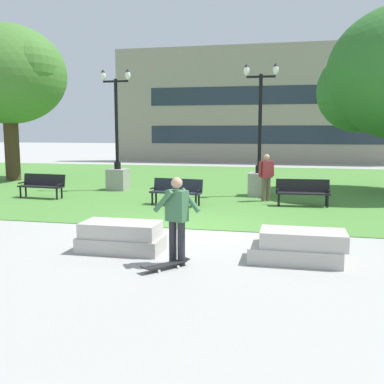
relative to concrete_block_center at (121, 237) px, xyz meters
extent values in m
plane|color=#A3A09B|center=(0.97, 2.38, -0.31)|extent=(140.00, 140.00, 0.00)
cube|color=#4C8438|center=(0.97, 12.38, -0.30)|extent=(40.00, 20.00, 0.02)
cube|color=#B2ADA3|center=(0.00, 0.00, -0.15)|extent=(1.80, 0.90, 0.32)
cube|color=#BBB6AB|center=(0.00, 0.00, 0.17)|extent=(1.66, 0.83, 0.32)
cube|color=#B2ADA3|center=(3.66, 0.00, -0.15)|extent=(1.80, 0.90, 0.32)
cube|color=#BBB6AB|center=(3.81, 0.00, 0.17)|extent=(1.66, 0.83, 0.32)
cylinder|color=#28282D|center=(1.51, -0.70, 0.12)|extent=(0.15, 0.15, 0.86)
cylinder|color=#28282D|center=(1.32, -0.63, 0.12)|extent=(0.15, 0.15, 0.86)
cube|color=#3D7047|center=(1.42, -0.66, 0.85)|extent=(0.46, 0.37, 0.60)
cylinder|color=#3D7047|center=(1.66, -0.57, 0.95)|extent=(0.46, 0.25, 0.47)
cylinder|color=#3D7047|center=(1.17, -0.76, 0.95)|extent=(0.46, 0.25, 0.47)
sphere|color=tan|center=(1.42, -0.66, 1.29)|extent=(0.22, 0.22, 0.22)
cube|color=black|center=(1.28, -1.02, -0.22)|extent=(0.66, 0.75, 0.02)
cube|color=black|center=(1.00, -1.37, -0.20)|extent=(0.23, 0.22, 0.06)
cube|color=black|center=(1.57, -0.67, -0.20)|extent=(0.23, 0.22, 0.06)
cylinder|color=silver|center=(1.23, -1.26, -0.28)|extent=(0.06, 0.06, 0.06)
cylinder|color=silver|center=(1.06, -1.12, -0.28)|extent=(0.06, 0.06, 0.06)
cylinder|color=silver|center=(1.51, -0.92, -0.28)|extent=(0.06, 0.06, 0.06)
cylinder|color=silver|center=(1.34, -0.78, -0.28)|extent=(0.06, 0.06, 0.06)
cube|color=black|center=(3.97, 6.61, 0.15)|extent=(1.82, 0.54, 0.05)
cube|color=black|center=(3.96, 6.86, 0.38)|extent=(1.80, 0.23, 0.46)
cube|color=black|center=(3.14, 6.56, 0.27)|extent=(0.08, 0.40, 0.04)
cube|color=black|center=(4.81, 6.66, 0.27)|extent=(0.08, 0.40, 0.04)
cylinder|color=black|center=(3.18, 6.41, -0.08)|extent=(0.07, 0.07, 0.41)
cylinder|color=black|center=(4.78, 6.50, -0.08)|extent=(0.07, 0.07, 0.41)
cylinder|color=black|center=(3.17, 6.73, -0.08)|extent=(0.07, 0.07, 0.41)
cylinder|color=black|center=(4.76, 6.82, -0.08)|extent=(0.07, 0.07, 0.41)
cube|color=black|center=(-5.70, 6.35, 0.15)|extent=(1.83, 0.59, 0.05)
cube|color=black|center=(-5.68, 6.59, 0.38)|extent=(1.80, 0.27, 0.46)
cube|color=black|center=(-6.54, 6.41, 0.27)|extent=(0.09, 0.40, 0.04)
cube|color=black|center=(-4.87, 6.28, 0.27)|extent=(0.09, 0.40, 0.04)
cylinder|color=black|center=(-6.51, 6.25, -0.08)|extent=(0.07, 0.07, 0.41)
cylinder|color=black|center=(-4.92, 6.12, -0.08)|extent=(0.07, 0.07, 0.41)
cylinder|color=black|center=(-6.49, 6.57, -0.08)|extent=(0.07, 0.07, 0.41)
cylinder|color=black|center=(-4.89, 6.44, -0.08)|extent=(0.07, 0.07, 0.41)
cube|color=#1E232D|center=(-0.30, 5.86, 0.15)|extent=(1.84, 0.66, 0.05)
cube|color=#1E232D|center=(-0.27, 6.11, 0.38)|extent=(1.80, 0.35, 0.46)
cube|color=black|center=(-1.13, 5.97, 0.27)|extent=(0.11, 0.40, 0.04)
cube|color=black|center=(0.53, 5.76, 0.27)|extent=(0.11, 0.40, 0.04)
cylinder|color=black|center=(-1.11, 5.80, -0.08)|extent=(0.07, 0.07, 0.41)
cylinder|color=black|center=(0.47, 5.60, -0.08)|extent=(0.07, 0.07, 0.41)
cylinder|color=black|center=(-1.07, 6.12, -0.08)|extent=(0.07, 0.07, 0.41)
cylinder|color=black|center=(0.51, 5.92, -0.08)|extent=(0.07, 0.07, 0.41)
cube|color=gray|center=(-3.74, 9.23, 0.16)|extent=(0.80, 0.80, 0.90)
cylinder|color=black|center=(-3.74, 9.23, 0.76)|extent=(0.28, 0.28, 0.30)
cylinder|color=black|center=(-3.74, 9.23, 2.51)|extent=(0.14, 0.14, 3.79)
cube|color=black|center=(-3.74, 9.23, 4.30)|extent=(1.10, 0.08, 0.08)
ellipsoid|color=white|center=(-4.29, 9.23, 4.54)|extent=(0.22, 0.22, 0.36)
cone|color=black|center=(-4.29, 9.23, 4.74)|extent=(0.20, 0.20, 0.13)
ellipsoid|color=white|center=(-3.19, 9.23, 4.54)|extent=(0.22, 0.22, 0.36)
cone|color=black|center=(-3.19, 9.23, 4.74)|extent=(0.20, 0.20, 0.13)
cube|color=#ADA89E|center=(2.34, 8.78, 0.16)|extent=(0.80, 0.80, 0.90)
cylinder|color=black|center=(2.34, 8.78, 0.76)|extent=(0.28, 0.28, 0.30)
cylinder|color=black|center=(2.34, 8.78, 2.51)|extent=(0.14, 0.14, 3.78)
cube|color=black|center=(2.34, 8.78, 4.30)|extent=(1.10, 0.08, 0.08)
ellipsoid|color=white|center=(1.79, 8.78, 4.54)|extent=(0.22, 0.22, 0.36)
cone|color=black|center=(1.79, 8.78, 4.73)|extent=(0.20, 0.20, 0.13)
ellipsoid|color=white|center=(2.89, 8.78, 4.54)|extent=(0.22, 0.22, 0.36)
cone|color=black|center=(2.89, 8.78, 4.73)|extent=(0.20, 0.20, 0.13)
sphere|color=#2D6B28|center=(6.26, 11.43, 3.91)|extent=(3.48, 3.48, 3.48)
cylinder|color=#42301E|center=(-10.40, 11.60, 1.58)|extent=(0.73, 0.73, 3.73)
ellipsoid|color=#42752D|center=(-10.40, 11.60, 5.03)|extent=(5.76, 5.76, 4.89)
sphere|color=#42752D|center=(-8.96, 11.02, 5.32)|extent=(2.88, 2.88, 2.88)
cylinder|color=brown|center=(2.77, 7.54, 0.14)|extent=(0.15, 0.15, 0.86)
cylinder|color=brown|center=(2.60, 7.43, 0.14)|extent=(0.15, 0.15, 0.86)
cube|color=maroon|center=(2.69, 7.48, 0.87)|extent=(0.47, 0.42, 0.60)
cylinder|color=maroon|center=(2.90, 7.63, 0.90)|extent=(0.15, 0.15, 0.55)
cylinder|color=maroon|center=(2.47, 7.33, 0.90)|extent=(0.15, 0.15, 0.55)
sphere|color=tan|center=(2.69, 7.48, 1.31)|extent=(0.22, 0.22, 0.22)
cube|color=gray|center=(1.47, 26.88, 4.21)|extent=(24.12, 1.00, 9.04)
cube|color=#232D3D|center=(1.47, 26.36, 1.89)|extent=(18.09, 0.03, 1.40)
cube|color=#232D3D|center=(1.47, 26.36, 4.89)|extent=(18.09, 0.03, 1.40)
camera|label=1|loc=(3.52, -8.91, 2.31)|focal=42.00mm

